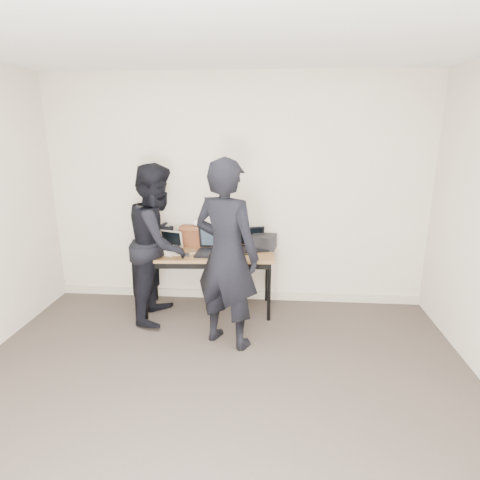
# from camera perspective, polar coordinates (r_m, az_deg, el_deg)

# --- Properties ---
(room) EXTENTS (4.60, 4.60, 2.80)m
(room) POSITION_cam_1_polar(r_m,az_deg,el_deg) (2.58, -5.08, -1.18)
(room) COLOR #3E352F
(room) RESTS_ON ground
(desk) EXTENTS (1.54, 0.74, 0.72)m
(desk) POSITION_cam_1_polar(r_m,az_deg,el_deg) (4.61, -4.54, -2.40)
(desk) COLOR brown
(desk) RESTS_ON ground
(laptop_beige) EXTENTS (0.35, 0.35, 0.23)m
(laptop_beige) POSITION_cam_1_polar(r_m,az_deg,el_deg) (4.65, -10.31, -1.10)
(laptop_beige) COLOR beige
(laptop_beige) RESTS_ON desk
(laptop_center) EXTENTS (0.38, 0.37, 0.29)m
(laptop_center) POSITION_cam_1_polar(r_m,az_deg,el_deg) (4.53, -3.78, -1.06)
(laptop_center) COLOR black
(laptop_center) RESTS_ON desk
(laptop_right) EXTENTS (0.41, 0.40, 0.24)m
(laptop_right) POSITION_cam_1_polar(r_m,az_deg,el_deg) (4.69, 1.73, -0.57)
(laptop_right) COLOR black
(laptop_right) RESTS_ON desk
(leather_satchel) EXTENTS (0.37, 0.20, 0.25)m
(leather_satchel) POSITION_cam_1_polar(r_m,az_deg,el_deg) (4.80, -6.30, 0.63)
(leather_satchel) COLOR brown
(leather_satchel) RESTS_ON desk
(tissue) EXTENTS (0.14, 0.10, 0.08)m
(tissue) POSITION_cam_1_polar(r_m,az_deg,el_deg) (4.76, -5.99, 2.45)
(tissue) COLOR white
(tissue) RESTS_ON leather_satchel
(equipment_box) EXTENTS (0.31, 0.27, 0.16)m
(equipment_box) POSITION_cam_1_polar(r_m,az_deg,el_deg) (4.69, 3.40, -0.24)
(equipment_box) COLOR black
(equipment_box) RESTS_ON desk
(power_brick) EXTENTS (0.08, 0.05, 0.03)m
(power_brick) POSITION_cam_1_polar(r_m,az_deg,el_deg) (4.47, -7.70, -2.11)
(power_brick) COLOR black
(power_brick) RESTS_ON desk
(cables) EXTENTS (1.16, 0.43, 0.01)m
(cables) POSITION_cam_1_polar(r_m,az_deg,el_deg) (4.58, -3.99, -1.67)
(cables) COLOR black
(cables) RESTS_ON desk
(person_typist) EXTENTS (0.80, 0.68, 1.85)m
(person_typist) POSITION_cam_1_polar(r_m,az_deg,el_deg) (3.81, -1.94, -2.17)
(person_typist) COLOR black
(person_typist) RESTS_ON ground
(person_observer) EXTENTS (0.68, 0.86, 1.73)m
(person_observer) POSITION_cam_1_polar(r_m,az_deg,el_deg) (4.49, -11.49, -0.41)
(person_observer) COLOR black
(person_observer) RESTS_ON ground
(baseboard) EXTENTS (4.50, 0.03, 0.10)m
(baseboard) POSITION_cam_1_polar(r_m,az_deg,el_deg) (5.12, -0.56, -7.75)
(baseboard) COLOR #B5AE96
(baseboard) RESTS_ON ground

